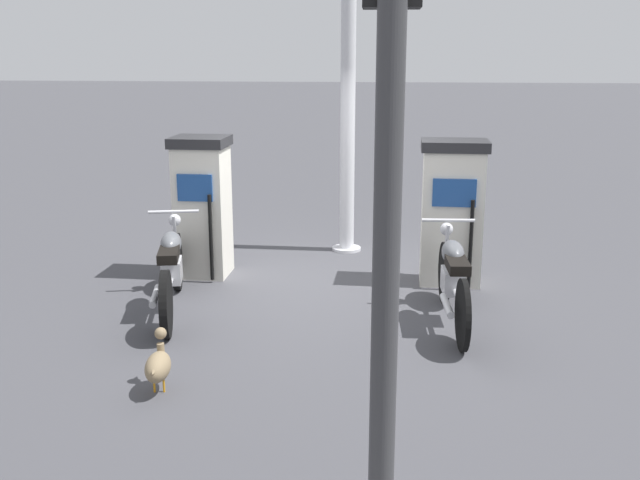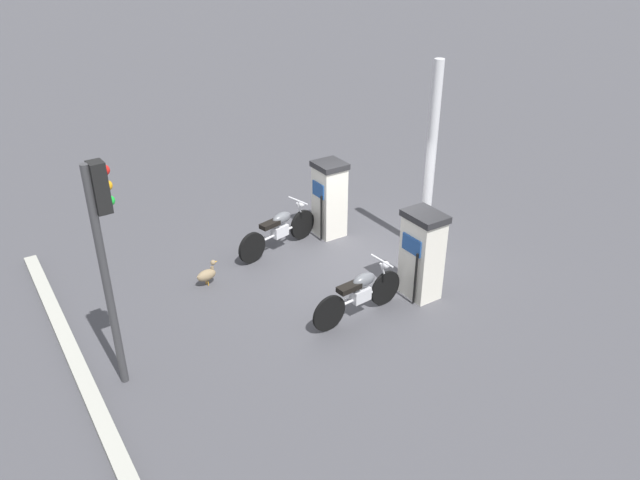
{
  "view_description": "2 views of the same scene",
  "coord_description": "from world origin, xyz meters",
  "px_view_note": "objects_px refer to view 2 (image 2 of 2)",
  "views": [
    {
      "loc": [
        8.1,
        0.85,
        2.69
      ],
      "look_at": [
        0.83,
        0.07,
        0.79
      ],
      "focal_mm": 40.65,
      "sensor_mm": 36.0,
      "label": 1
    },
    {
      "loc": [
        6.72,
        8.69,
        6.45
      ],
      "look_at": [
        1.25,
        0.51,
        1.2
      ],
      "focal_mm": 34.65,
      "sensor_mm": 36.0,
      "label": 2
    }
  ],
  "objects_px": {
    "fuel_pump_near": "(329,199)",
    "roadside_traffic_light": "(104,240)",
    "fuel_pump_far": "(422,254)",
    "motorcycle_far_pump": "(360,292)",
    "motorcycle_near_pump": "(279,230)",
    "wandering_duck": "(207,274)",
    "canopy_support_pole": "(430,164)"
  },
  "relations": [
    {
      "from": "fuel_pump_near",
      "to": "roadside_traffic_light",
      "type": "relative_size",
      "value": 0.48
    },
    {
      "from": "fuel_pump_far",
      "to": "fuel_pump_near",
      "type": "bearing_deg",
      "value": -90.0
    },
    {
      "from": "fuel_pump_far",
      "to": "motorcycle_far_pump",
      "type": "xyz_separation_m",
      "value": [
        1.37,
        -0.07,
        -0.37
      ]
    },
    {
      "from": "motorcycle_near_pump",
      "to": "motorcycle_far_pump",
      "type": "xyz_separation_m",
      "value": [
        0.07,
        2.94,
        0.03
      ]
    },
    {
      "from": "wandering_duck",
      "to": "canopy_support_pole",
      "type": "bearing_deg",
      "value": 165.06
    },
    {
      "from": "fuel_pump_far",
      "to": "motorcycle_far_pump",
      "type": "relative_size",
      "value": 0.86
    },
    {
      "from": "motorcycle_far_pump",
      "to": "roadside_traffic_light",
      "type": "xyz_separation_m",
      "value": [
        4.0,
        -0.63,
        1.96
      ]
    },
    {
      "from": "fuel_pump_near",
      "to": "motorcycle_far_pump",
      "type": "distance_m",
      "value": 3.26
    },
    {
      "from": "fuel_pump_far",
      "to": "motorcycle_near_pump",
      "type": "relative_size",
      "value": 0.81
    },
    {
      "from": "fuel_pump_near",
      "to": "wandering_duck",
      "type": "height_order",
      "value": "fuel_pump_near"
    },
    {
      "from": "fuel_pump_far",
      "to": "wandering_duck",
      "type": "height_order",
      "value": "fuel_pump_far"
    },
    {
      "from": "wandering_duck",
      "to": "canopy_support_pole",
      "type": "distance_m",
      "value": 4.98
    },
    {
      "from": "motorcycle_near_pump",
      "to": "roadside_traffic_light",
      "type": "relative_size",
      "value": 0.59
    },
    {
      "from": "fuel_pump_far",
      "to": "motorcycle_far_pump",
      "type": "distance_m",
      "value": 1.42
    },
    {
      "from": "fuel_pump_far",
      "to": "motorcycle_near_pump",
      "type": "height_order",
      "value": "fuel_pump_far"
    },
    {
      "from": "wandering_duck",
      "to": "roadside_traffic_light",
      "type": "xyz_separation_m",
      "value": [
        2.17,
        1.85,
        2.22
      ]
    },
    {
      "from": "motorcycle_far_pump",
      "to": "canopy_support_pole",
      "type": "relative_size",
      "value": 0.5
    },
    {
      "from": "fuel_pump_far",
      "to": "canopy_support_pole",
      "type": "xyz_separation_m",
      "value": [
        -1.32,
        -1.33,
        1.07
      ]
    },
    {
      "from": "motorcycle_far_pump",
      "to": "canopy_support_pole",
      "type": "height_order",
      "value": "canopy_support_pole"
    },
    {
      "from": "motorcycle_near_pump",
      "to": "roadside_traffic_light",
      "type": "bearing_deg",
      "value": 29.65
    },
    {
      "from": "fuel_pump_near",
      "to": "motorcycle_far_pump",
      "type": "bearing_deg",
      "value": 65.0
    },
    {
      "from": "fuel_pump_near",
      "to": "canopy_support_pole",
      "type": "xyz_separation_m",
      "value": [
        -1.32,
        1.67,
        1.07
      ]
    },
    {
      "from": "motorcycle_near_pump",
      "to": "roadside_traffic_light",
      "type": "distance_m",
      "value": 5.09
    },
    {
      "from": "fuel_pump_near",
      "to": "wandering_duck",
      "type": "relative_size",
      "value": 3.47
    },
    {
      "from": "fuel_pump_near",
      "to": "roadside_traffic_light",
      "type": "height_order",
      "value": "roadside_traffic_light"
    },
    {
      "from": "fuel_pump_near",
      "to": "wandering_duck",
      "type": "bearing_deg",
      "value": 8.27
    },
    {
      "from": "wandering_duck",
      "to": "roadside_traffic_light",
      "type": "height_order",
      "value": "roadside_traffic_light"
    },
    {
      "from": "motorcycle_near_pump",
      "to": "canopy_support_pole",
      "type": "height_order",
      "value": "canopy_support_pole"
    },
    {
      "from": "motorcycle_near_pump",
      "to": "roadside_traffic_light",
      "type": "xyz_separation_m",
      "value": [
        4.07,
        2.32,
        1.99
      ]
    },
    {
      "from": "motorcycle_far_pump",
      "to": "wandering_duck",
      "type": "relative_size",
      "value": 4.04
    },
    {
      "from": "motorcycle_near_pump",
      "to": "canopy_support_pole",
      "type": "distance_m",
      "value": 3.45
    },
    {
      "from": "fuel_pump_near",
      "to": "motorcycle_near_pump",
      "type": "height_order",
      "value": "fuel_pump_near"
    }
  ]
}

